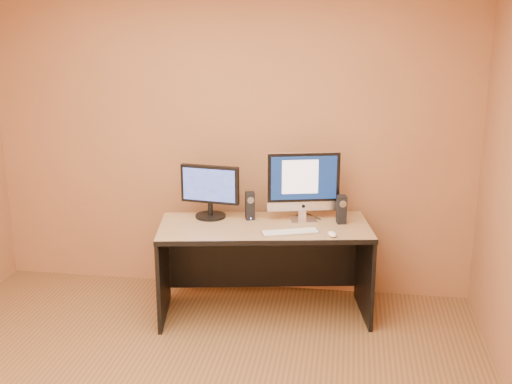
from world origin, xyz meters
TOP-DOWN VIEW (x-y plane):
  - walls at (0.00, 0.00)m, footprint 4.00×4.00m
  - desk at (0.37, 1.46)m, footprint 1.68×0.95m
  - imac at (0.65, 1.63)m, footprint 0.60×0.34m
  - second_monitor at (-0.08, 1.60)m, footprint 0.50×0.30m
  - speaker_left at (0.24, 1.60)m, footprint 0.09×0.09m
  - speaker_right at (0.94, 1.61)m, footprint 0.08×0.09m
  - keyboard at (0.58, 1.32)m, footprint 0.44×0.25m
  - mouse at (0.88, 1.30)m, footprint 0.09×0.11m
  - cable_a at (0.71, 1.75)m, footprint 0.15×0.17m
  - cable_b at (0.60, 1.77)m, footprint 0.06×0.17m

SIDE VIEW (x-z plane):
  - desk at x=0.37m, z-range 0.00..0.73m
  - cable_a at x=0.71m, z-range 0.73..0.74m
  - cable_b at x=0.60m, z-range 0.73..0.74m
  - keyboard at x=0.58m, z-range 0.73..0.75m
  - mouse at x=0.88m, z-range 0.73..0.77m
  - speaker_left at x=0.24m, z-range 0.73..0.95m
  - speaker_right at x=0.94m, z-range 0.73..0.95m
  - second_monitor at x=-0.08m, z-range 0.73..1.15m
  - imac at x=0.65m, z-range 0.73..1.28m
  - walls at x=0.00m, z-range 0.00..2.60m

